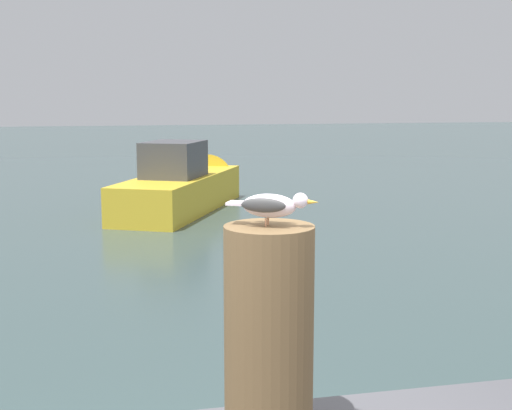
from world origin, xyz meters
TOP-DOWN VIEW (x-y plane):
  - mooring_post at (0.29, -0.29)m, footprint 0.38×0.38m
  - seagull at (0.29, -0.30)m, footprint 0.36×0.23m
  - boat_yellow at (1.72, 13.54)m, footprint 3.96×6.05m

SIDE VIEW (x-z plane):
  - boat_yellow at x=1.72m, z-range -0.39..1.45m
  - mooring_post at x=0.29m, z-range 1.18..2.11m
  - seagull at x=0.29m, z-range 2.12..2.27m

